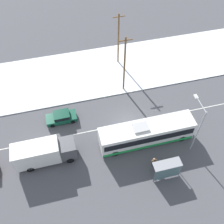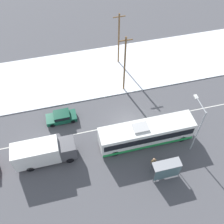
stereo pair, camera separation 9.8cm
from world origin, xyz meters
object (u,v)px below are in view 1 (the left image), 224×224
utility_pole_roadside (125,64)px  utility_pole_snowlot (118,39)px  city_bus (146,133)px  sedan_car (62,117)px  streetlamp (198,123)px  box_truck (43,152)px  bus_shelter (167,169)px  pedestrian_at_stop (154,162)px

utility_pole_roadside → utility_pole_snowlot: size_ratio=1.06×
city_bus → sedan_car: city_bus is taller
streetlamp → box_truck: bearing=172.6°
utility_pole_roadside → box_truck: bearing=-143.2°
sedan_car → streetlamp: (14.93, -7.82, 3.91)m
streetlamp → utility_pole_snowlot: (-4.52, 17.57, -0.15)m
city_bus → bus_shelter: 5.24m
city_bus → bus_shelter: bearing=-82.5°
sedan_car → bus_shelter: 15.27m
city_bus → bus_shelter: (0.69, -5.20, 0.08)m
bus_shelter → utility_pole_snowlot: size_ratio=0.37×
pedestrian_at_stop → bus_shelter: bearing=-56.7°
box_truck → pedestrian_at_stop: size_ratio=3.92×
city_bus → utility_pole_snowlot: (0.54, 15.55, 2.93)m
box_truck → bus_shelter: size_ratio=2.25×
pedestrian_at_stop → sedan_car: bearing=135.2°
city_bus → utility_pole_snowlot: 15.83m
pedestrian_at_stop → city_bus: bearing=85.2°
city_bus → utility_pole_roadside: (-0.25, 9.44, 3.18)m
city_bus → streetlamp: size_ratio=1.59×
bus_shelter → utility_pole_roadside: utility_pole_roadside is taller
city_bus → utility_pole_roadside: 9.96m
box_truck → sedan_car: 6.22m
city_bus → pedestrian_at_stop: 3.73m
sedan_car → utility_pole_roadside: size_ratio=0.44×
streetlamp → utility_pole_roadside: bearing=114.9°
city_bus → utility_pole_roadside: utility_pole_roadside is taller
sedan_car → streetlamp: streetlamp is taller
sedan_car → pedestrian_at_stop: bearing=135.2°
box_truck → streetlamp: 17.97m
streetlamp → utility_pole_snowlot: utility_pole_snowlot is taller
city_bus → sedan_car: bearing=149.6°
box_truck → utility_pole_snowlot: bearing=49.5°
utility_pole_roadside → utility_pole_snowlot: 6.16m
streetlamp → utility_pole_roadside: (-5.31, 11.46, 0.10)m
utility_pole_roadside → sedan_car: bearing=-159.3°
city_bus → utility_pole_snowlot: utility_pole_snowlot is taller
city_bus → streetlamp: (5.06, -2.02, 3.08)m
pedestrian_at_stop → streetlamp: (5.37, 1.66, 3.56)m
pedestrian_at_stop → utility_pole_snowlot: utility_pole_snowlot is taller
streetlamp → bus_shelter: bearing=-144.0°
sedan_car → box_truck: bearing=64.4°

